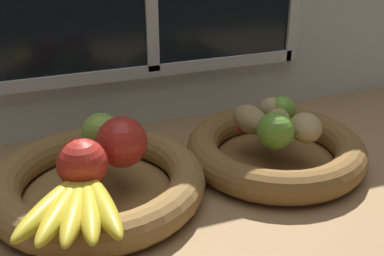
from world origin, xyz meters
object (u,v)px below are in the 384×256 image
fruit_bowl_left (98,183)px  apple_red_right (122,142)px  apple_red_front (83,163)px  banana_bunch_front (77,204)px  chili_pepper (276,129)px  potato_small (305,127)px  potato_back (275,111)px  potato_oblong (250,119)px  fruit_bowl_right (275,150)px  lime_near (276,131)px  potato_large (277,123)px  apple_green_back (101,133)px  lime_far (282,110)px

fruit_bowl_left → apple_red_right: apple_red_right is taller
fruit_bowl_left → apple_red_front: 8.70cm
banana_bunch_front → chili_pepper: 38.75cm
banana_bunch_front → potato_small: potato_small is taller
banana_bunch_front → apple_red_front: bearing=73.6°
banana_bunch_front → potato_back: potato_back is taller
apple_red_right → potato_oblong: (24.01, 3.95, -1.58)cm
fruit_bowl_right → lime_near: lime_near is taller
potato_large → potato_small: 4.84cm
potato_small → lime_near: lime_near is taller
apple_red_right → fruit_bowl_right: bearing=2.0°
banana_bunch_front → potato_back: bearing=23.0°
apple_red_front → apple_red_right: apple_red_right is taller
banana_bunch_front → potato_back: 41.98cm
potato_small → lime_near: (-6.19, -0.72, 0.69)cm
potato_large → apple_red_right: bearing=-178.0°
apple_green_back → potato_back: (32.11, -0.21, -0.77)cm
fruit_bowl_left → lime_far: size_ratio=6.41×
apple_red_front → banana_bunch_front: apple_red_front is taller
fruit_bowl_right → apple_red_right: (-27.86, -0.96, 6.95)cm
fruit_bowl_left → lime_far: bearing=6.7°
apple_red_right → potato_oblong: 24.39cm
potato_oblong → potato_small: 9.70cm
fruit_bowl_left → potato_back: size_ratio=5.50×
apple_red_front → potato_oblong: bearing=14.6°
apple_green_back → chili_pepper: size_ratio=0.48×
chili_pepper → potato_back: bearing=89.6°
potato_oblong → chili_pepper: bearing=-30.1°
fruit_bowl_right → lime_far: 7.71cm
lime_near → chili_pepper: 6.05cm
apple_red_front → chili_pepper: apple_red_front is taller
lime_near → chili_pepper: (3.01, 4.77, -2.20)cm
chili_pepper → fruit_bowl_left: bearing=-154.4°
potato_small → lime_far: lime_far is taller
banana_bunch_front → potato_small: bearing=11.8°
chili_pepper → lime_near: bearing=-97.7°
apple_red_front → potato_oblong: apple_red_front is taller
apple_red_front → apple_red_right: (6.64, 4.03, 0.28)cm
apple_red_right → potato_back: size_ratio=1.28×
potato_back → lime_far: size_ratio=1.17×
fruit_bowl_right → lime_near: (-2.76, -4.15, 6.12)cm
apple_red_right → lime_far: 31.53cm
potato_back → lime_near: bearing=-119.0°
potato_large → potato_small: size_ratio=1.10×
fruit_bowl_right → apple_green_back: apple_green_back is taller
apple_green_back → lime_near: (27.21, -9.07, -0.13)cm
potato_large → chili_pepper: potato_large is taller
apple_red_front → potato_back: bearing=14.8°
potato_back → lime_near: lime_near is taller
fruit_bowl_left → chili_pepper: (32.24, 0.62, 3.93)cm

